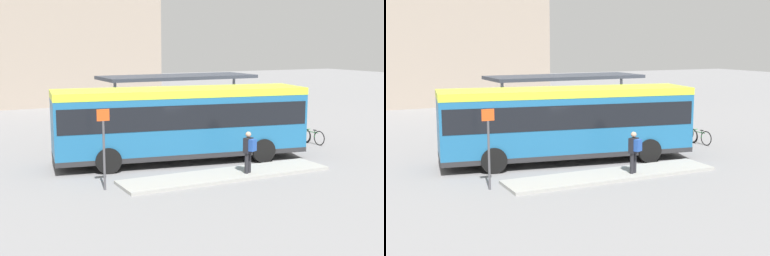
{
  "view_description": "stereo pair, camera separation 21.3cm",
  "coord_description": "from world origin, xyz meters",
  "views": [
    {
      "loc": [
        -9.59,
        -20.09,
        5.03
      ],
      "look_at": [
        0.53,
        0.0,
        1.4
      ],
      "focal_mm": 50.0,
      "sensor_mm": 36.0,
      "label": 1
    },
    {
      "loc": [
        -9.4,
        -20.19,
        5.03
      ],
      "look_at": [
        0.53,
        0.0,
        1.4
      ],
      "focal_mm": 50.0,
      "sensor_mm": 36.0,
      "label": 2
    }
  ],
  "objects": [
    {
      "name": "bicycle_red",
      "position": [
        7.7,
        3.1,
        0.38
      ],
      "size": [
        0.48,
        1.75,
        0.75
      ],
      "rotation": [
        0.0,
        0.0,
        1.6
      ],
      "color": "black",
      "rests_on": "ground_plane"
    },
    {
      "name": "city_bus",
      "position": [
        0.01,
        -0.0,
        1.83
      ],
      "size": [
        10.83,
        4.21,
        3.12
      ],
      "rotation": [
        0.0,
        0.0,
        -0.16
      ],
      "color": "#1E6093",
      "rests_on": "ground_plane"
    },
    {
      "name": "bicycle_green",
      "position": [
        7.6,
        0.68,
        0.37
      ],
      "size": [
        0.48,
        1.7,
        0.73
      ],
      "rotation": [
        0.0,
        0.0,
        1.66
      ],
      "color": "black",
      "rests_on": "ground_plane"
    },
    {
      "name": "station_shelter",
      "position": [
        2.95,
        6.58,
        3.08
      ],
      "size": [
        8.51,
        3.1,
        3.22
      ],
      "color": "#383D47",
      "rests_on": "ground_plane"
    },
    {
      "name": "ground_plane",
      "position": [
        0.0,
        0.0,
        0.0
      ],
      "size": [
        120.0,
        120.0,
        0.0
      ],
      "primitive_type": "plane",
      "color": "gray"
    },
    {
      "name": "curb_island",
      "position": [
        0.44,
        -3.12,
        0.06
      ],
      "size": [
        8.36,
        1.8,
        0.12
      ],
      "color": "#9E9E99",
      "rests_on": "ground_plane"
    },
    {
      "name": "bicycle_blue",
      "position": [
        7.69,
        2.29,
        0.38
      ],
      "size": [
        0.48,
        1.76,
        0.76
      ],
      "rotation": [
        0.0,
        0.0,
        -1.41
      ],
      "color": "black",
      "rests_on": "ground_plane"
    },
    {
      "name": "potted_planter_near_shelter",
      "position": [
        4.25,
        3.78,
        0.61
      ],
      "size": [
        0.75,
        0.75,
        1.16
      ],
      "color": "slate",
      "rests_on": "ground_plane"
    },
    {
      "name": "pedestrian_waiting",
      "position": [
        1.19,
        -3.46,
        1.03
      ],
      "size": [
        0.47,
        0.5,
        1.59
      ],
      "rotation": [
        0.0,
        0.0,
        1.96
      ],
      "color": "#232328",
      "rests_on": "curb_island"
    },
    {
      "name": "bicycle_black",
      "position": [
        7.47,
        1.48,
        0.36
      ],
      "size": [
        0.48,
        1.66,
        0.71
      ],
      "rotation": [
        0.0,
        0.0,
        -1.53
      ],
      "color": "black",
      "rests_on": "ground_plane"
    },
    {
      "name": "platform_sign",
      "position": [
        -4.25,
        -2.83,
        1.56
      ],
      "size": [
        0.44,
        0.08,
        2.8
      ],
      "color": "#4C4C51",
      "rests_on": "ground_plane"
    }
  ]
}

